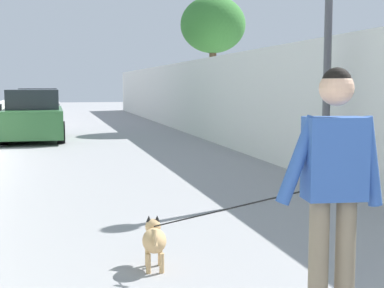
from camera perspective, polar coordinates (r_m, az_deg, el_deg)
The scene contains 8 objects.
ground_plane at distance 15.14m, azimuth -8.44°, elevation -0.33°, with size 80.00×80.00×0.00m, color gray.
fence_right at distance 13.79m, azimuth 5.74°, elevation 4.28°, with size 48.00×0.30×2.50m, color silver.
tree_right_far at distance 20.91m, azimuth 2.17°, elevation 12.07°, with size 2.41×2.41×4.94m.
lamp_post at distance 8.92m, azimuth 13.88°, elevation 12.38°, with size 0.36×0.36×3.86m.
person_skateboarder at distance 3.65m, azimuth 14.42°, elevation -3.41°, with size 0.27×0.72×1.71m.
dog at distance 5.15m, azimuth -3.84°, elevation -9.73°, with size 2.00×1.00×1.06m.
car_near at distance 17.64m, azimuth -16.00°, elevation 2.73°, with size 4.12×1.80×1.54m.
car_far at distance 24.04m, azimuth -15.51°, elevation 3.58°, with size 3.81×1.80×1.54m.
Camera 1 is at (-0.97, 1.47, 1.68)m, focal length 51.78 mm.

